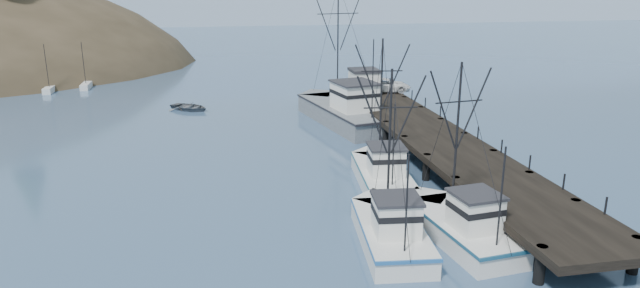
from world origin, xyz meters
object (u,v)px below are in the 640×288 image
(work_vessel, at_px, (344,111))
(motorboat, at_px, (190,110))
(pier_shed, at_px, (364,81))
(trawler_near, at_px, (459,225))
(pickup_truck, at_px, (386,85))
(pier, at_px, (434,138))
(trawler_far, at_px, (381,173))
(trawler_mid, at_px, (390,229))

(work_vessel, distance_m, motorboat, 18.08)
(pier_shed, bearing_deg, work_vessel, -128.03)
(trawler_near, distance_m, pickup_truck, 33.17)
(pier, relative_size, pier_shed, 13.75)
(trawler_far, bearing_deg, pier_shed, 78.02)
(trawler_near, bearing_deg, pier_shed, 84.59)
(trawler_near, bearing_deg, trawler_far, 100.15)
(trawler_mid, distance_m, work_vessel, 27.73)
(trawler_near, xyz_separation_m, trawler_far, (-1.71, 9.54, 0.00))
(trawler_near, distance_m, trawler_far, 9.69)
(pier, relative_size, trawler_far, 4.13)
(trawler_near, xyz_separation_m, pickup_truck, (5.83, 32.60, 1.93))
(pier_shed, xyz_separation_m, pickup_truck, (2.83, 0.84, -0.67))
(work_vessel, bearing_deg, motorboat, 150.79)
(trawler_near, xyz_separation_m, motorboat, (-15.91, 36.50, -0.82))
(work_vessel, relative_size, pickup_truck, 3.20)
(trawler_mid, height_order, pier_shed, trawler_mid)
(trawler_near, relative_size, pickup_truck, 1.91)
(trawler_far, bearing_deg, trawler_mid, -104.15)
(pier, distance_m, work_vessel, 13.86)
(motorboat, bearing_deg, trawler_far, -112.46)
(trawler_near, height_order, pier_shed, trawler_near)
(trawler_mid, relative_size, motorboat, 2.11)
(trawler_mid, distance_m, trawler_far, 9.58)
(pier, bearing_deg, trawler_near, -106.52)
(pier, height_order, pickup_truck, pickup_truck)
(work_vessel, distance_m, pickup_truck, 7.89)
(trawler_near, height_order, pickup_truck, trawler_near)
(pier, distance_m, pier_shed, 17.30)
(work_vessel, distance_m, pier_shed, 5.60)
(work_vessel, xyz_separation_m, pier_shed, (3.17, 4.06, 2.19))
(pickup_truck, bearing_deg, trawler_mid, 175.09)
(trawler_mid, distance_m, motorboat, 38.16)
(pier, height_order, motorboat, pier)
(trawler_mid, relative_size, work_vessel, 0.58)
(motorboat, bearing_deg, work_vessel, -79.45)
(trawler_mid, height_order, work_vessel, work_vessel)
(pier, bearing_deg, trawler_far, -140.05)
(pier_shed, height_order, pickup_truck, pier_shed)
(work_vessel, xyz_separation_m, motorboat, (-15.75, 8.81, -1.23))
(trawler_mid, relative_size, pier_shed, 3.14)
(pier, bearing_deg, motorboat, 132.74)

